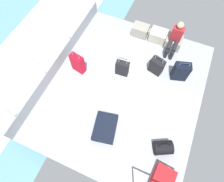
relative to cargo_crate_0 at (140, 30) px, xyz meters
name	(u,v)px	position (x,y,z in m)	size (l,w,h in m)	color
ground_plane	(125,88)	(0.30, -2.17, -0.22)	(4.40, 5.20, 0.06)	gray
gunwale_port	(60,60)	(-1.87, -2.17, 0.04)	(0.06, 5.20, 0.45)	gray
railing_port	(55,48)	(-1.87, -2.17, 0.59)	(0.04, 4.20, 1.02)	silver
sea_wake	(28,56)	(-3.30, -2.17, -0.53)	(12.00, 12.00, 0.01)	#598C9E
cargo_crate_0	(140,30)	(0.00, 0.00, 0.00)	(0.57, 0.39, 0.37)	gray
cargo_crate_1	(158,36)	(0.62, 0.02, -0.01)	(0.58, 0.46, 0.36)	#9E9989
cargo_crate_2	(173,42)	(1.16, -0.04, -0.01)	(0.54, 0.47, 0.35)	gray
passenger_seated	(175,38)	(1.16, -0.22, 0.35)	(0.34, 0.66, 1.05)	maroon
suitcase_0	(122,68)	(0.02, -1.73, 0.09)	(0.40, 0.21, 0.76)	black
suitcase_1	(105,128)	(0.28, -3.54, -0.08)	(0.71, 0.86, 0.22)	black
suitcase_2	(78,63)	(-1.25, -2.13, 0.15)	(0.44, 0.28, 0.79)	#B70C1E
suitcase_3	(157,66)	(0.94, -1.25, 0.09)	(0.46, 0.34, 0.71)	black
suitcase_4	(181,72)	(1.65, -1.18, 0.13)	(0.50, 0.37, 0.74)	black
suitcase_5	(163,180)	(2.02, -4.15, -0.06)	(0.52, 0.65, 0.26)	red
duffel_bag	(163,148)	(1.81, -3.44, -0.01)	(0.56, 0.51, 0.50)	black
paper_cup	(149,60)	(0.63, -0.96, -0.14)	(0.08, 0.08, 0.10)	white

